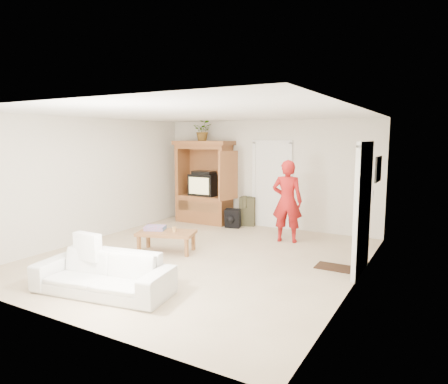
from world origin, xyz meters
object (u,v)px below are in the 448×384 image
object	(u,v)px
armoire	(205,187)
coffee_table	(166,234)
man	(287,201)
sofa	(103,273)

from	to	relation	value
armoire	coffee_table	bearing A→B (deg)	-72.96
man	armoire	bearing A→B (deg)	-28.73
sofa	coffee_table	distance (m)	2.13
armoire	man	world-z (taller)	armoire
man	coffee_table	distance (m)	2.59
sofa	coffee_table	xyz separation A→B (m)	(-0.48, 2.08, 0.06)
man	sofa	size ratio (longest dim) A/B	0.88
sofa	man	bearing A→B (deg)	62.86
armoire	coffee_table	world-z (taller)	armoire
man	sofa	bearing A→B (deg)	61.75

